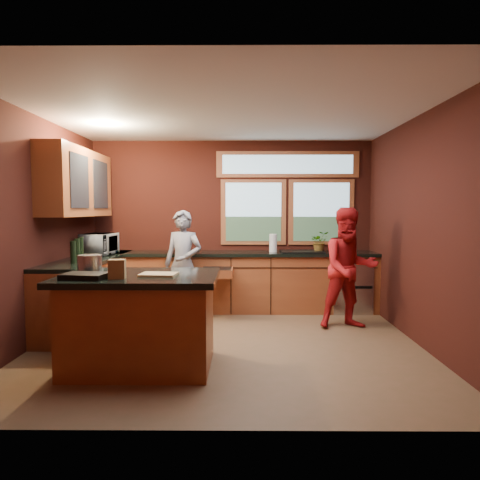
{
  "coord_description": "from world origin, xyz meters",
  "views": [
    {
      "loc": [
        0.18,
        -4.97,
        1.59
      ],
      "look_at": [
        0.14,
        0.4,
        1.21
      ],
      "focal_mm": 32.0,
      "sensor_mm": 36.0,
      "label": 1
    }
  ],
  "objects_px": {
    "person_grey": "(183,264)",
    "cutting_board": "(159,274)",
    "island": "(140,321)",
    "stock_pot": "(90,264)",
    "person_red": "(349,268)"
  },
  "relations": [
    {
      "from": "person_grey",
      "to": "cutting_board",
      "type": "distance_m",
      "value": 2.07
    },
    {
      "from": "island",
      "to": "cutting_board",
      "type": "relative_size",
      "value": 4.43
    },
    {
      "from": "person_grey",
      "to": "stock_pot",
      "type": "bearing_deg",
      "value": -94.76
    },
    {
      "from": "cutting_board",
      "to": "stock_pot",
      "type": "relative_size",
      "value": 1.46
    },
    {
      "from": "island",
      "to": "person_grey",
      "type": "height_order",
      "value": "person_grey"
    },
    {
      "from": "person_grey",
      "to": "person_red",
      "type": "bearing_deg",
      "value": 2.8
    },
    {
      "from": "island",
      "to": "stock_pot",
      "type": "relative_size",
      "value": 6.46
    },
    {
      "from": "person_grey",
      "to": "cutting_board",
      "type": "xyz_separation_m",
      "value": [
        0.05,
        -2.06,
        0.16
      ]
    },
    {
      "from": "person_grey",
      "to": "island",
      "type": "bearing_deg",
      "value": -78.39
    },
    {
      "from": "island",
      "to": "stock_pot",
      "type": "bearing_deg",
      "value": 164.74
    },
    {
      "from": "person_red",
      "to": "cutting_board",
      "type": "bearing_deg",
      "value": -153.77
    },
    {
      "from": "person_grey",
      "to": "stock_pot",
      "type": "height_order",
      "value": "person_grey"
    },
    {
      "from": "stock_pot",
      "to": "cutting_board",
      "type": "bearing_deg",
      "value": -14.93
    },
    {
      "from": "island",
      "to": "person_grey",
      "type": "xyz_separation_m",
      "value": [
        0.15,
        2.01,
        0.31
      ]
    },
    {
      "from": "person_red",
      "to": "cutting_board",
      "type": "height_order",
      "value": "person_red"
    }
  ]
}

